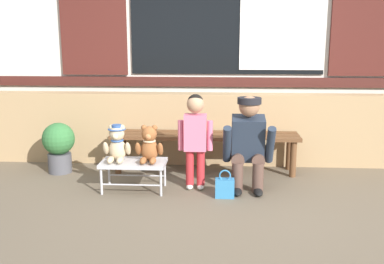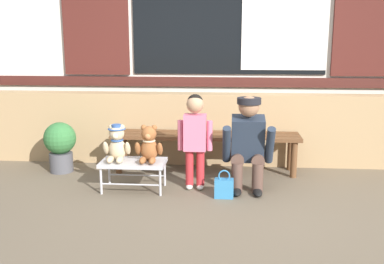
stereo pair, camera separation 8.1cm
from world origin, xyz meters
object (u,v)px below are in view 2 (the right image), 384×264
small_display_bench (133,164)px  teddy_bear_plain (149,145)px  wooden_bench_long (205,140)px  handbag_on_ground (224,188)px  child_standing (195,131)px  potted_plant (60,144)px  adult_crouching (249,143)px  teddy_bear_with_hat (117,144)px

small_display_bench → teddy_bear_plain: teddy_bear_plain is taller
wooden_bench_long → handbag_on_ground: bearing=-75.0°
small_display_bench → teddy_bear_plain: size_ratio=1.76×
wooden_bench_long → child_standing: size_ratio=2.19×
small_display_bench → potted_plant: potted_plant is taller
teddy_bear_plain → small_display_bench: bearing=-179.5°
small_display_bench → handbag_on_ground: small_display_bench is taller
teddy_bear_plain → child_standing: 0.47m
adult_crouching → handbag_on_ground: adult_crouching is taller
small_display_bench → adult_crouching: (1.14, 0.10, 0.21)m
handbag_on_ground → teddy_bear_with_hat: bearing=172.2°
handbag_on_ground → small_display_bench: bearing=171.0°
teddy_bear_with_hat → potted_plant: teddy_bear_with_hat is taller
teddy_bear_plain → handbag_on_ground: bearing=-11.0°
child_standing → adult_crouching: 0.54m
child_standing → teddy_bear_with_hat: bearing=-173.5°
teddy_bear_with_hat → small_display_bench: bearing=-0.8°
teddy_bear_with_hat → teddy_bear_plain: bearing=-0.1°
child_standing → potted_plant: 1.65m
teddy_bear_with_hat → handbag_on_ground: size_ratio=1.34×
adult_crouching → small_display_bench: bearing=-175.1°
teddy_bear_plain → adult_crouching: size_ratio=0.38×
adult_crouching → handbag_on_ground: (-0.23, -0.24, -0.38)m
teddy_bear_with_hat → child_standing: child_standing is taller
small_display_bench → child_standing: 0.69m
adult_crouching → handbag_on_ground: bearing=-134.3°
teddy_bear_with_hat → teddy_bear_plain: (0.32, -0.00, -0.01)m
teddy_bear_plain → child_standing: bearing=11.2°
wooden_bench_long → potted_plant: potted_plant is taller
small_display_bench → adult_crouching: adult_crouching is taller
potted_plant → child_standing: bearing=-16.2°
teddy_bear_with_hat → adult_crouching: bearing=4.2°
teddy_bear_with_hat → potted_plant: size_ratio=0.64×
small_display_bench → teddy_bear_with_hat: (-0.16, 0.00, 0.21)m
teddy_bear_plain → handbag_on_ground: (0.74, -0.14, -0.37)m
teddy_bear_plain → potted_plant: size_ratio=0.64×
teddy_bear_plain → child_standing: size_ratio=0.38×
wooden_bench_long → teddy_bear_plain: size_ratio=5.78×
wooden_bench_long → adult_crouching: bearing=-52.2°
small_display_bench → wooden_bench_long: bearing=45.3°
teddy_bear_with_hat → child_standing: size_ratio=0.38×
potted_plant → teddy_bear_with_hat: bearing=-34.3°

